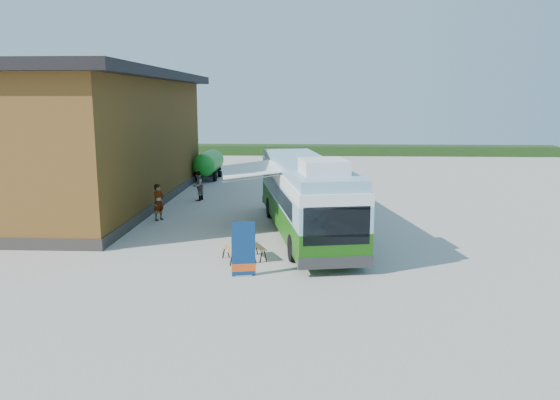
# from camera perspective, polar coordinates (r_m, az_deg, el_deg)

# --- Properties ---
(ground) EXTENTS (100.00, 100.00, 0.00)m
(ground) POSITION_cam_1_polar(r_m,az_deg,el_deg) (21.49, -1.63, -5.60)
(ground) COLOR #BCB7AD
(ground) RESTS_ON ground
(barn) EXTENTS (9.60, 21.20, 7.50)m
(barn) POSITION_cam_1_polar(r_m,az_deg,el_deg) (32.97, -18.87, 5.86)
(barn) COLOR brown
(barn) RESTS_ON ground
(hedge) EXTENTS (40.00, 3.00, 1.00)m
(hedge) POSITION_cam_1_polar(r_m,az_deg,el_deg) (59.18, 9.01, 5.16)
(hedge) COLOR #264419
(hedge) RESTS_ON ground
(bus) EXTENTS (4.75, 12.55, 3.78)m
(bus) POSITION_cam_1_polar(r_m,az_deg,el_deg) (24.13, 2.65, 0.59)
(bus) COLOR #1A6711
(bus) RESTS_ON ground
(awning) EXTENTS (3.48, 4.84, 0.53)m
(awning) POSITION_cam_1_polar(r_m,az_deg,el_deg) (24.56, -2.51, 2.99)
(awning) COLOR white
(awning) RESTS_ON ground
(banner) EXTENTS (0.82, 0.28, 1.91)m
(banner) POSITION_cam_1_polar(r_m,az_deg,el_deg) (18.65, -3.83, -5.67)
(banner) COLOR navy
(banner) RESTS_ON ground
(picnic_table) EXTENTS (1.79, 1.71, 0.80)m
(picnic_table) POSITION_cam_1_polar(r_m,az_deg,el_deg) (20.51, -3.76, -4.68)
(picnic_table) COLOR tan
(picnic_table) RESTS_ON ground
(person_a) EXTENTS (0.71, 0.79, 1.82)m
(person_a) POSITION_cam_1_polar(r_m,az_deg,el_deg) (27.70, -12.57, -0.23)
(person_a) COLOR #999999
(person_a) RESTS_ON ground
(person_b) EXTENTS (0.80, 0.95, 1.76)m
(person_b) POSITION_cam_1_polar(r_m,az_deg,el_deg) (32.62, -8.61, 1.47)
(person_b) COLOR #999999
(person_b) RESTS_ON ground
(slurry_tanker) EXTENTS (1.70, 5.61, 2.07)m
(slurry_tanker) POSITION_cam_1_polar(r_m,az_deg,el_deg) (41.21, -7.47, 3.84)
(slurry_tanker) COLOR #1A9021
(slurry_tanker) RESTS_ON ground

